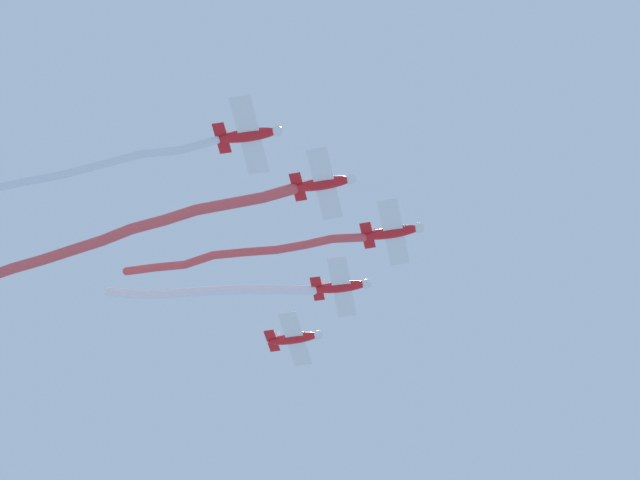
# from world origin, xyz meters

# --- Properties ---
(airplane_lead) EXTENTS (7.29, 5.61, 1.81)m
(airplane_lead) POSITION_xyz_m (5.72, -4.55, 67.19)
(airplane_lead) COLOR red
(smoke_trail_lead) EXTENTS (7.63, 21.10, 1.89)m
(smoke_trail_lead) POSITION_xyz_m (10.12, -17.10, 67.71)
(smoke_trail_lead) COLOR #DB4C4C
(airplane_left_wing) EXTENTS (7.23, 5.60, 1.81)m
(airplane_left_wing) POSITION_xyz_m (2.61, -11.52, 67.19)
(airplane_left_wing) COLOR red
(smoke_trail_left_wing) EXTENTS (9.43, 17.66, 2.50)m
(smoke_trail_left_wing) POSITION_xyz_m (7.61, -22.45, 68.19)
(smoke_trail_left_wing) COLOR white
(airplane_right_wing) EXTENTS (7.28, 5.61, 1.81)m
(airplane_right_wing) POSITION_xyz_m (12.98, -6.91, 67.49)
(airplane_right_wing) COLOR red
(smoke_trail_right_wing) EXTENTS (8.42, 27.80, 3.22)m
(smoke_trail_right_wing) POSITION_xyz_m (17.82, -22.65, 66.38)
(smoke_trail_right_wing) COLOR #DB4C4C
(airplane_slot) EXTENTS (7.29, 5.61, 1.81)m
(airplane_slot) POSITION_xyz_m (-0.49, -18.49, 66.89)
(airplane_slot) COLOR red
(airplane_trail) EXTENTS (7.25, 5.60, 1.81)m
(airplane_trail) POSITION_xyz_m (20.23, -9.27, 67.19)
(airplane_trail) COLOR red
(smoke_trail_trail) EXTENTS (11.94, 29.55, 3.41)m
(smoke_trail_trail) POSITION_xyz_m (26.87, -26.07, 65.63)
(smoke_trail_trail) COLOR white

